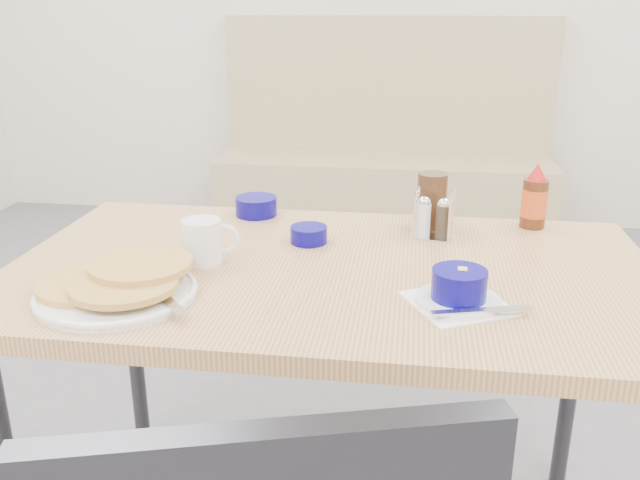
# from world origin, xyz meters

# --- Properties ---
(booth_bench) EXTENTS (1.90, 0.56, 1.22)m
(booth_bench) POSITION_xyz_m (0.00, 2.78, 0.35)
(booth_bench) COLOR tan
(booth_bench) RESTS_ON ground
(dining_table) EXTENTS (1.40, 0.80, 0.76)m
(dining_table) POSITION_xyz_m (0.00, 0.25, 0.70)
(dining_table) COLOR tan
(dining_table) RESTS_ON ground
(pancake_plate) EXTENTS (0.33, 0.31, 0.06)m
(pancake_plate) POSITION_xyz_m (-0.39, 0.04, 0.78)
(pancake_plate) COLOR white
(pancake_plate) RESTS_ON dining_table
(coffee_mug) EXTENTS (0.12, 0.09, 0.10)m
(coffee_mug) POSITION_xyz_m (-0.28, 0.24, 0.81)
(coffee_mug) COLOR white
(coffee_mug) RESTS_ON dining_table
(grits_setting) EXTENTS (0.25, 0.23, 0.07)m
(grits_setting) POSITION_xyz_m (0.27, 0.09, 0.79)
(grits_setting) COLOR white
(grits_setting) RESTS_ON dining_table
(creamer_bowl) EXTENTS (0.11, 0.11, 0.05)m
(creamer_bowl) POSITION_xyz_m (-0.24, 0.59, 0.78)
(creamer_bowl) COLOR #080469
(creamer_bowl) RESTS_ON dining_table
(butter_bowl) EXTENTS (0.09, 0.09, 0.04)m
(butter_bowl) POSITION_xyz_m (-0.07, 0.40, 0.78)
(butter_bowl) COLOR #080469
(butter_bowl) RESTS_ON dining_table
(amber_tumbler) EXTENTS (0.09, 0.09, 0.14)m
(amber_tumbler) POSITION_xyz_m (0.22, 0.55, 0.83)
(amber_tumbler) COLOR #3E2413
(amber_tumbler) RESTS_ON dining_table
(condiment_caddy) EXTENTS (0.11, 0.08, 0.12)m
(condiment_caddy) POSITION_xyz_m (0.22, 0.47, 0.80)
(condiment_caddy) COLOR silver
(condiment_caddy) RESTS_ON dining_table
(syrup_bottle) EXTENTS (0.06, 0.06, 0.17)m
(syrup_bottle) POSITION_xyz_m (0.48, 0.59, 0.83)
(syrup_bottle) COLOR #47230F
(syrup_bottle) RESTS_ON dining_table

